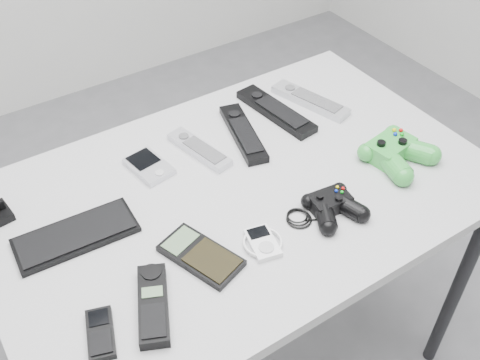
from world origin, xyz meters
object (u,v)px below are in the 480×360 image
remote_silver_a (199,149)px  controller_black (333,205)px  controller_green (396,150)px  desk (241,208)px  pda_keyboard (76,235)px  pda (149,166)px  remote_black_a (243,133)px  cordless_handset (153,304)px  remote_black_b (276,111)px  mp3_player (263,242)px  remote_silver_b (310,100)px  mobile_phone (100,333)px  calculator (201,255)px

remote_silver_a → controller_black: bearing=-79.5°
controller_green → desk: bearing=152.9°
pda_keyboard → remote_silver_a: remote_silver_a is taller
remote_silver_a → controller_green: controller_green is taller
pda → controller_black: controller_black is taller
remote_black_a → cordless_handset: (-0.42, -0.34, 0.00)m
remote_black_b → mp3_player: (-0.29, -0.36, -0.00)m
desk → remote_black_b: 0.31m
controller_green → remote_silver_b: bearing=85.4°
remote_silver_a → mobile_phone: 0.53m
remote_silver_a → desk: bearing=-96.7°
remote_black_a → mobile_phone: (-0.53, -0.34, -0.00)m
pda → remote_silver_a: (0.13, -0.01, 0.00)m
remote_silver_a → controller_green: 0.47m
remote_silver_a → calculator: 0.33m
controller_green → remote_black_a: bearing=124.0°
pda → mobile_phone: size_ratio=1.12×
cordless_handset → mp3_player: size_ratio=1.97×
remote_silver_b → remote_black_a: bearing=169.3°
pda_keyboard → mp3_player: bearing=-33.1°
pda → controller_green: (0.51, -0.29, 0.02)m
remote_silver_a → cordless_handset: (-0.30, -0.35, 0.00)m
mobile_phone → controller_black: size_ratio=0.50×
remote_black_a → mp3_player: (-0.17, -0.32, -0.00)m
remote_silver_b → cordless_handset: cordless_handset is taller
calculator → remote_silver_a: bearing=41.4°
mobile_phone → cordless_handset: (0.10, 0.00, 0.00)m
cordless_handset → calculator: size_ratio=1.02×
pda_keyboard → controller_black: 0.55m
pda → controller_green: controller_green is taller
desk → mp3_player: mp3_player is taller
controller_black → calculator: bearing=178.8°
remote_black_a → cordless_handset: bearing=-126.5°
remote_black_b → mobile_phone: (-0.65, -0.37, -0.00)m
remote_black_b → cordless_handset: size_ratio=1.47×
pda_keyboard → controller_green: 0.76m
calculator → controller_black: 0.31m
remote_black_a → calculator: 0.41m
remote_black_a → calculator: (-0.29, -0.28, -0.00)m
pda_keyboard → controller_black: controller_black is taller
desk → pda: pda is taller
remote_silver_a → mobile_phone: bearing=-151.5°
mp3_player → controller_black: controller_black is taller
remote_black_a → remote_black_b: 0.13m
remote_black_b → controller_black: controller_black is taller
calculator → controller_black: bearing=-27.1°
pda → calculator: bearing=-105.4°
remote_silver_a → calculator: (-0.16, -0.29, -0.00)m
controller_green → remote_black_b: bearing=104.2°
pda_keyboard → remote_black_b: remote_black_b is taller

